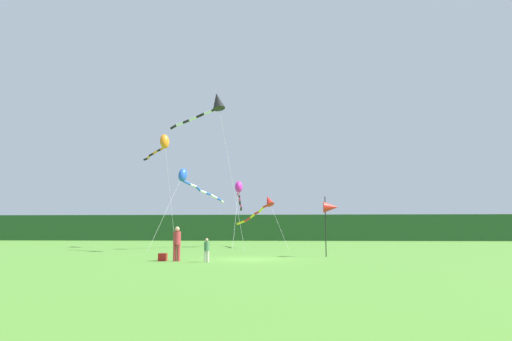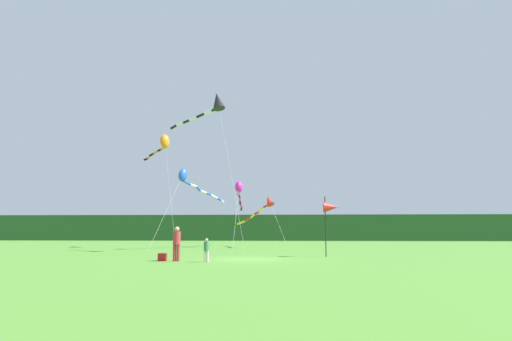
{
  "view_description": "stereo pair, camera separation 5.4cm",
  "coord_description": "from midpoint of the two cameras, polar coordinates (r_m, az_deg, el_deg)",
  "views": [
    {
      "loc": [
        1.89,
        -25.33,
        1.64
      ],
      "look_at": [
        0.0,
        6.0,
        5.85
      ],
      "focal_mm": 31.16,
      "sensor_mm": 36.0,
      "label": 1
    },
    {
      "loc": [
        1.94,
        -25.33,
        1.64
      ],
      "look_at": [
        0.0,
        6.0,
        5.85
      ],
      "focal_mm": 31.16,
      "sensor_mm": 36.0,
      "label": 2
    }
  ],
  "objects": [
    {
      "name": "ground_plane",
      "position": [
        25.46,
        -0.89,
        -11.33
      ],
      "size": [
        120.0,
        120.0,
        0.0
      ],
      "primitive_type": "plane",
      "color": "#4C842D"
    },
    {
      "name": "distant_treeline",
      "position": [
        70.36,
        1.9,
        -7.35
      ],
      "size": [
        108.0,
        3.89,
        3.97
      ],
      "primitive_type": "cube",
      "color": "#234C23",
      "rests_on": "ground"
    },
    {
      "name": "person_adult",
      "position": [
        24.23,
        -10.18,
        -9.0
      ],
      "size": [
        0.4,
        0.4,
        1.81
      ],
      "color": "#B23338",
      "rests_on": "ground"
    },
    {
      "name": "person_child",
      "position": [
        23.32,
        -6.42,
        -9.96
      ],
      "size": [
        0.27,
        0.27,
        1.21
      ],
      "color": "silver",
      "rests_on": "ground"
    },
    {
      "name": "cooler_box",
      "position": [
        24.72,
        -11.95,
        -10.82
      ],
      "size": [
        0.41,
        0.43,
        0.4
      ],
      "primitive_type": "cube",
      "color": "red",
      "rests_on": "ground"
    },
    {
      "name": "banner_flag_pole",
      "position": [
        28.09,
        9.51,
        -4.74
      ],
      "size": [
        0.9,
        0.7,
        3.71
      ],
      "color": "black",
      "rests_on": "ground"
    },
    {
      "name": "kite_orange",
      "position": [
        43.37,
        -11.88,
        3.44
      ],
      "size": [
        4.53,
        4.36,
        10.75
      ],
      "color": "#B2B2B2",
      "rests_on": "ground"
    },
    {
      "name": "kite_blue",
      "position": [
        39.56,
        -8.56,
        -1.25
      ],
      "size": [
        4.39,
        10.6,
        7.08
      ],
      "color": "#B2B2B2",
      "rests_on": "ground"
    },
    {
      "name": "kite_magenta",
      "position": [
        43.65,
        -2.24,
        -2.56
      ],
      "size": [
        0.83,
        10.91,
        6.5
      ],
      "color": "#B2B2B2",
      "rests_on": "ground"
    },
    {
      "name": "kite_black",
      "position": [
        35.13,
        -5.45,
        8.54
      ],
      "size": [
        6.74,
        4.45,
        12.34
      ],
      "color": "#B2B2B2",
      "rests_on": "ground"
    },
    {
      "name": "kite_red",
      "position": [
        41.91,
        0.92,
        -4.53
      ],
      "size": [
        5.3,
        7.98,
        4.94
      ],
      "color": "#B2B2B2",
      "rests_on": "ground"
    }
  ]
}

